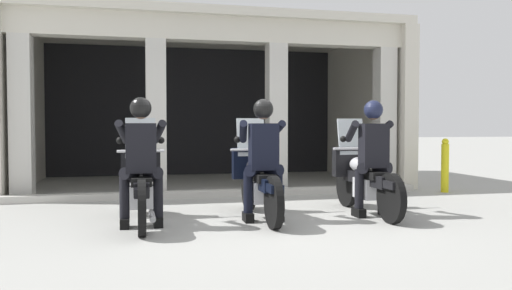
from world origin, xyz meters
TOP-DOWN VIEW (x-y plane):
  - ground_plane at (0.00, 3.00)m, footprint 80.00×80.00m
  - station_building at (-0.14, 4.95)m, footprint 7.77×4.40m
  - kerb_strip at (-0.14, 2.29)m, footprint 7.27×0.24m
  - motorcycle_left at (-1.54, 0.16)m, footprint 0.62×2.04m
  - police_officer_left at (-1.54, -0.12)m, footprint 0.63×0.61m
  - motorcycle_center at (0.00, 0.21)m, footprint 0.62×2.04m
  - police_officer_center at (0.00, -0.07)m, footprint 0.63×0.61m
  - motorcycle_right at (1.54, 0.21)m, footprint 0.62×2.04m
  - police_officer_right at (1.54, -0.07)m, footprint 0.63×0.61m
  - bollard_kerbside at (4.00, 1.94)m, footprint 0.14×0.14m

SIDE VIEW (x-z plane):
  - ground_plane at x=0.00m, z-range 0.00..0.00m
  - kerb_strip at x=-0.14m, z-range 0.00..0.12m
  - bollard_kerbside at x=4.00m, z-range 0.00..1.00m
  - motorcycle_left at x=-1.54m, z-range -0.17..1.17m
  - motorcycle_center at x=0.00m, z-range -0.17..1.17m
  - motorcycle_right at x=1.54m, z-range -0.17..1.17m
  - police_officer_left at x=-1.54m, z-range 0.15..1.73m
  - police_officer_center at x=0.00m, z-range 0.15..1.73m
  - police_officer_right at x=1.54m, z-range 0.15..1.73m
  - station_building at x=-0.14m, z-range 0.39..3.75m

